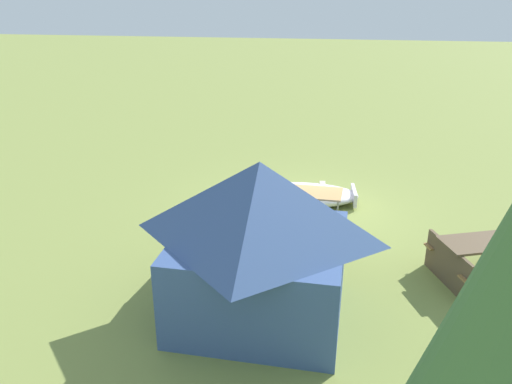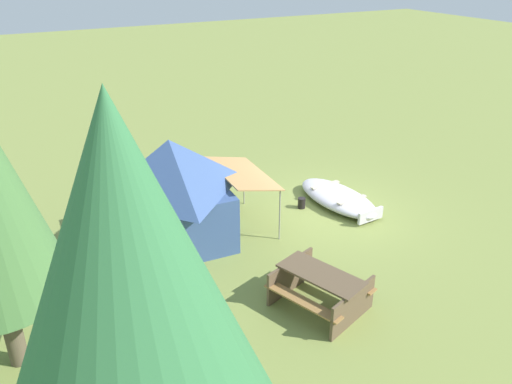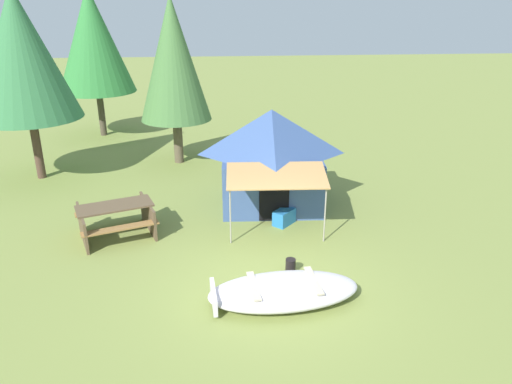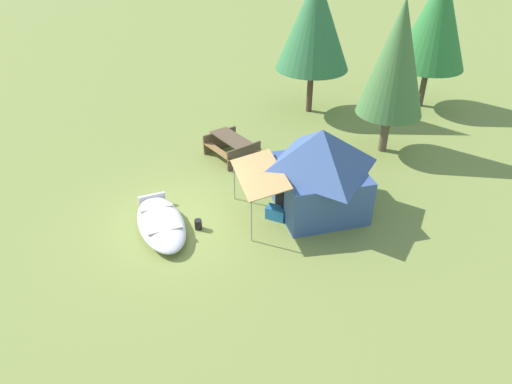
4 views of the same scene
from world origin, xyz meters
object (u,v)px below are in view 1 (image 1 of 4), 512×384
at_px(cooler_box, 260,261).
at_px(fuel_can, 283,213).
at_px(picnic_table, 488,256).
at_px(canvas_cabin_tent, 260,239).
at_px(beached_rowboat, 300,194).

height_order(cooler_box, fuel_can, cooler_box).
distance_m(picnic_table, fuel_can, 4.44).
xyz_separation_m(canvas_cabin_tent, picnic_table, (-3.94, -1.66, -0.88)).
distance_m(beached_rowboat, picnic_table, 4.76).
distance_m(canvas_cabin_tent, fuel_can, 3.92).
bearing_deg(cooler_box, fuel_can, -94.85).
bearing_deg(picnic_table, beached_rowboat, -40.52).
bearing_deg(beached_rowboat, cooler_box, 81.49).
distance_m(picnic_table, cooler_box, 4.14).
xyz_separation_m(picnic_table, cooler_box, (4.12, 0.28, -0.30)).
relative_size(cooler_box, fuel_can, 1.95).
height_order(picnic_table, cooler_box, picnic_table).
bearing_deg(cooler_box, picnic_table, -176.17).
bearing_deg(canvas_cabin_tent, fuel_can, -90.29).
bearing_deg(cooler_box, canvas_cabin_tent, 97.36).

